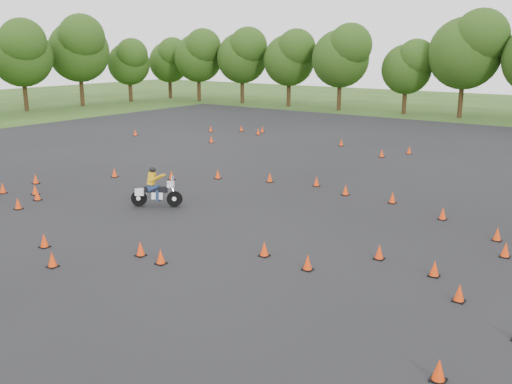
% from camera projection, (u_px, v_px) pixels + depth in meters
% --- Properties ---
extents(ground, '(140.00, 140.00, 0.00)m').
position_uv_depth(ground, '(182.00, 254.00, 17.97)').
color(ground, '#2D5119').
rests_on(ground, ground).
extents(asphalt_pad, '(62.00, 62.00, 0.00)m').
position_uv_depth(asphalt_pad, '(285.00, 211.00, 22.70)').
color(asphalt_pad, black).
rests_on(asphalt_pad, ground).
extents(traffic_cones, '(36.67, 32.86, 0.45)m').
position_uv_depth(traffic_cones, '(275.00, 209.00, 22.08)').
color(traffic_cones, '#FF3E0A').
rests_on(traffic_cones, asphalt_pad).
extents(rider_yellow, '(2.12, 1.66, 1.62)m').
position_uv_depth(rider_yellow, '(156.00, 187.00, 23.09)').
color(rider_yellow, orange).
rests_on(rider_yellow, ground).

